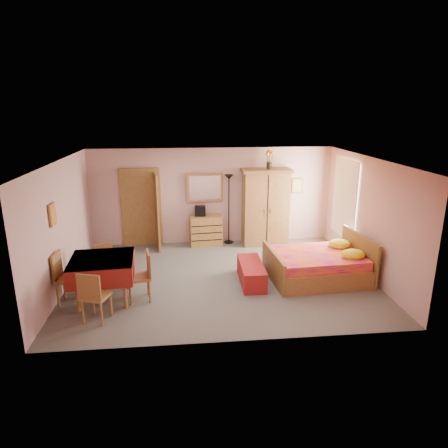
{
  "coord_description": "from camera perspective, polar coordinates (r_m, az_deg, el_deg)",
  "views": [
    {
      "loc": [
        -0.77,
        -8.08,
        3.62
      ],
      "look_at": [
        0.1,
        0.3,
        1.15
      ],
      "focal_mm": 32.0,
      "sensor_mm": 36.0,
      "label": 1
    }
  ],
  "objects": [
    {
      "name": "bed",
      "position": [
        8.94,
        13.11,
        -4.72
      ],
      "size": [
        2.15,
        1.74,
        0.95
      ],
      "primitive_type": "cube",
      "rotation": [
        0.0,
        0.0,
        0.06
      ],
      "color": "#C2126A",
      "rests_on": "floor"
    },
    {
      "name": "dining_table",
      "position": [
        8.11,
        -16.83,
        -7.57
      ],
      "size": [
        1.25,
        1.25,
        0.86
      ],
      "primitive_type": "cube",
      "rotation": [
        0.0,
        0.0,
        0.07
      ],
      "color": "maroon",
      "rests_on": "floor"
    },
    {
      "name": "chair_north",
      "position": [
        8.72,
        -16.55,
        -5.8
      ],
      "size": [
        0.51,
        0.51,
        0.87
      ],
      "primitive_type": "cube",
      "rotation": [
        0.0,
        0.0,
        3.51
      ],
      "color": "#A96A39",
      "rests_on": "floor"
    },
    {
      "name": "wardrobe",
      "position": [
        10.81,
        5.93,
        2.39
      ],
      "size": [
        1.33,
        0.69,
        2.07
      ],
      "primitive_type": "cube",
      "rotation": [
        0.0,
        0.0,
        0.01
      ],
      "color": "#9B6634",
      "rests_on": "floor"
    },
    {
      "name": "picture_left",
      "position": [
        8.1,
        -23.33,
        1.27
      ],
      "size": [
        0.04,
        0.32,
        0.42
      ],
      "primitive_type": "cube",
      "color": "orange",
      "rests_on": "wall_left"
    },
    {
      "name": "chest_of_drawers",
      "position": [
        10.83,
        -2.6,
        -0.94
      ],
      "size": [
        0.89,
        0.5,
        0.81
      ],
      "primitive_type": "cube",
      "rotation": [
        0.0,
        0.0,
        0.08
      ],
      "color": "#A37337",
      "rests_on": "floor"
    },
    {
      "name": "wall_left",
      "position": [
        8.77,
        -22.12,
        -0.24
      ],
      "size": [
        0.1,
        5.0,
        2.6
      ],
      "primitive_type": "cube",
      "color": "tan",
      "rests_on": "floor"
    },
    {
      "name": "stereo",
      "position": [
        10.73,
        -3.42,
        1.87
      ],
      "size": [
        0.3,
        0.23,
        0.27
      ],
      "primitive_type": "cube",
      "rotation": [
        0.0,
        0.0,
        -0.07
      ],
      "color": "black",
      "rests_on": "chest_of_drawers"
    },
    {
      "name": "picture_back",
      "position": [
        11.2,
        10.41,
        5.41
      ],
      "size": [
        0.3,
        0.04,
        0.4
      ],
      "primitive_type": "cube",
      "color": "#D8BF59",
      "rests_on": "wall_back"
    },
    {
      "name": "sunflower_vase",
      "position": [
        10.6,
        6.49,
        9.16
      ],
      "size": [
        0.21,
        0.21,
        0.5
      ],
      "primitive_type": "cube",
      "rotation": [
        0.0,
        0.0,
        0.05
      ],
      "color": "yellow",
      "rests_on": "wardrobe"
    },
    {
      "name": "chair_south",
      "position": [
        7.41,
        -17.82,
        -9.67
      ],
      "size": [
        0.54,
        0.54,
        0.94
      ],
      "primitive_type": "cube",
      "rotation": [
        0.0,
        0.0,
        -0.31
      ],
      "color": "#A56D38",
      "rests_on": "floor"
    },
    {
      "name": "ceiling",
      "position": [
        8.18,
        -0.49,
        9.17
      ],
      "size": [
        6.5,
        6.5,
        0.0
      ],
      "primitive_type": "plane",
      "rotation": [
        3.14,
        0.0,
        0.0
      ],
      "color": "brown",
      "rests_on": "wall_back"
    },
    {
      "name": "chair_east",
      "position": [
        7.93,
        -12.08,
        -7.36
      ],
      "size": [
        0.51,
        0.51,
        0.97
      ],
      "primitive_type": "cube",
      "rotation": [
        0.0,
        0.0,
        1.74
      ],
      "color": "#AC6C3A",
      "rests_on": "floor"
    },
    {
      "name": "floor",
      "position": [
        8.89,
        -0.45,
        -7.69
      ],
      "size": [
        6.5,
        6.5,
        0.0
      ],
      "primitive_type": "plane",
      "color": "slate",
      "rests_on": "ground"
    },
    {
      "name": "window",
      "position": [
        10.33,
        16.92,
        3.5
      ],
      "size": [
        0.08,
        1.4,
        1.95
      ],
      "primitive_type": "cube",
      "color": "white",
      "rests_on": "wall_right"
    },
    {
      "name": "doorway",
      "position": [
        10.93,
        -11.7,
        2.25
      ],
      "size": [
        1.06,
        0.12,
        2.15
      ],
      "primitive_type": "cube",
      "color": "#9E6B35",
      "rests_on": "floor"
    },
    {
      "name": "chair_west",
      "position": [
        8.21,
        -21.23,
        -7.18
      ],
      "size": [
        0.48,
        0.48,
        1.0
      ],
      "primitive_type": "cube",
      "rotation": [
        0.0,
        0.0,
        -1.62
      ],
      "color": "#AC753A",
      "rests_on": "floor"
    },
    {
      "name": "wall_mirror",
      "position": [
        10.76,
        -2.75,
        5.22
      ],
      "size": [
        0.98,
        0.11,
        0.78
      ],
      "primitive_type": "cube",
      "rotation": [
        0.0,
        0.0,
        0.06
      ],
      "color": "white",
      "rests_on": "wall_back"
    },
    {
      "name": "floor_lamp",
      "position": [
        10.84,
        0.7,
        2.09
      ],
      "size": [
        0.32,
        0.32,
        1.9
      ],
      "primitive_type": "cube",
      "rotation": [
        0.0,
        0.0,
        -0.41
      ],
      "color": "black",
      "rests_on": "floor"
    },
    {
      "name": "bench",
      "position": [
        8.63,
        3.92,
        -6.97
      ],
      "size": [
        0.5,
        1.29,
        0.43
      ],
      "primitive_type": "cube",
      "rotation": [
        0.0,
        0.0,
        -0.02
      ],
      "color": "maroon",
      "rests_on": "floor"
    },
    {
      "name": "wall_front",
      "position": [
        6.09,
        1.79,
        -6.05
      ],
      "size": [
        6.5,
        0.1,
        2.6
      ],
      "primitive_type": "cube",
      "color": "tan",
      "rests_on": "floor"
    },
    {
      "name": "wall_right",
      "position": [
        9.32,
        19.85,
        0.93
      ],
      "size": [
        0.1,
        5.0,
        2.6
      ],
      "primitive_type": "cube",
      "color": "tan",
      "rests_on": "floor"
    },
    {
      "name": "wall_back",
      "position": [
        10.86,
        -1.73,
        4.0
      ],
      "size": [
        6.5,
        0.1,
        2.6
      ],
      "primitive_type": "cube",
      "color": "tan",
      "rests_on": "floor"
    }
  ]
}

